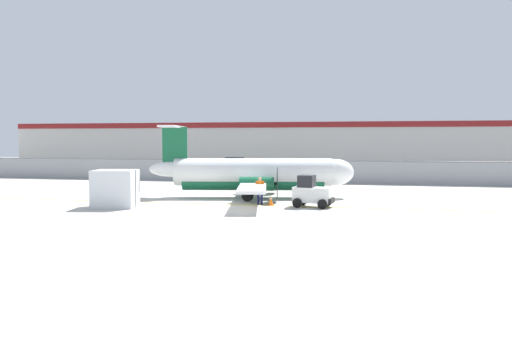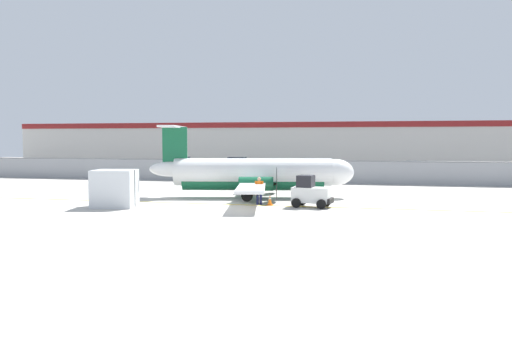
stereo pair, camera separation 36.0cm
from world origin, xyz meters
The scene contains 15 objects.
ground_plane centered at (0.00, 2.00, 0.00)m, with size 140.00×140.00×0.01m.
perimeter_fence centered at (0.00, 18.00, 1.12)m, with size 98.00×0.10×2.10m.
parking_lot_strip centered at (0.00, 29.50, 0.06)m, with size 98.00×17.00×0.12m.
background_building centered at (0.00, 47.99, 3.26)m, with size 91.00×8.10×6.50m.
commuter_airplane centered at (1.73, 5.96, 1.60)m, with size 14.08×16.03×4.92m.
baggage_tug centered at (5.88, 1.88, 0.86)m, with size 2.48×1.69×1.88m.
ground_crew_worker centered at (2.68, 2.35, 0.95)m, with size 0.55×0.36×1.70m.
cargo_container centered at (-5.46, -0.51, 1.10)m, with size 2.71×2.38×2.20m.
traffic_cone_near_left centered at (3.39, 2.14, 0.31)m, with size 0.36×0.36×0.64m.
traffic_cone_near_right centered at (0.88, 7.20, 0.31)m, with size 0.36×0.36×0.64m.
parked_car_0 centered at (-14.75, 34.89, 0.89)m, with size 4.35×2.34×1.58m.
parked_car_1 centered at (-7.08, 35.27, 0.89)m, with size 4.25×2.10×1.58m.
parked_car_2 centered at (-0.14, 29.22, 0.89)m, with size 4.30×2.21×1.58m.
parked_car_3 centered at (7.35, 26.35, 0.89)m, with size 4.37×2.38×1.58m.
parked_car_4 centered at (14.57, 28.37, 0.89)m, with size 4.34×2.30×1.58m.
Camera 2 is at (8.93, -27.41, 4.01)m, focal length 35.00 mm.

